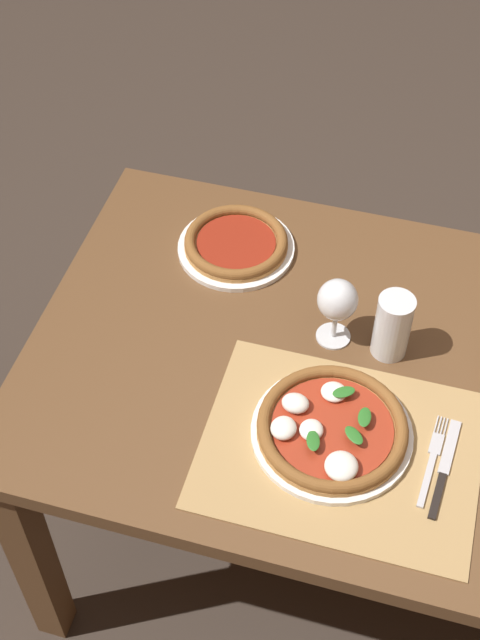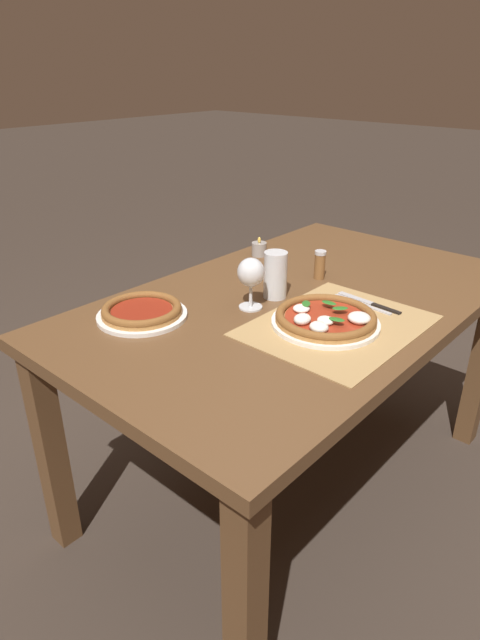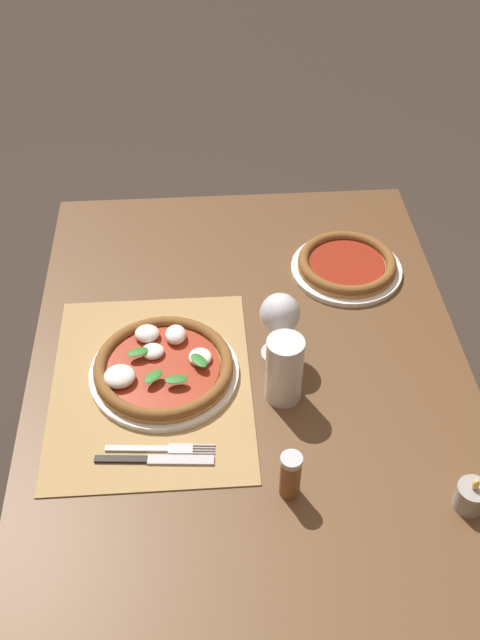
{
  "view_description": "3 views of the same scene",
  "coord_description": "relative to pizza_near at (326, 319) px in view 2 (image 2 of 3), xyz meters",
  "views": [
    {
      "loc": [
        -0.02,
        -1.1,
        2.12
      ],
      "look_at": [
        -0.34,
        0.0,
        0.8
      ],
      "focal_mm": 50.0,
      "sensor_mm": 36.0,
      "label": 1
    },
    {
      "loc": [
        -1.25,
        -0.88,
        1.4
      ],
      "look_at": [
        -0.31,
        -0.03,
        0.79
      ],
      "focal_mm": 30.0,
      "sensor_mm": 36.0,
      "label": 2
    },
    {
      "loc": [
        0.92,
        -0.09,
        1.84
      ],
      "look_at": [
        -0.2,
        -0.01,
        0.8
      ],
      "focal_mm": 42.0,
      "sensor_mm": 36.0,
      "label": 3
    }
  ],
  "objects": [
    {
      "name": "ground_plane",
      "position": [
        0.11,
        0.17,
        -0.76
      ],
      "size": [
        24.0,
        24.0,
        0.0
      ],
      "primitive_type": "plane",
      "color": "#382D26"
    },
    {
      "name": "dining_table",
      "position": [
        0.11,
        0.17,
        -0.12
      ],
      "size": [
        1.5,
        0.89,
        0.74
      ],
      "color": "brown",
      "rests_on": "ground"
    },
    {
      "name": "paper_placemat",
      "position": [
        0.02,
        -0.02,
        -0.02
      ],
      "size": [
        0.5,
        0.39,
        0.0
      ],
      "primitive_type": "cube",
      "color": "#A88451",
      "rests_on": "dining_table"
    },
    {
      "name": "pizza_near",
      "position": [
        0.0,
        0.0,
        0.0
      ],
      "size": [
        0.3,
        0.3,
        0.05
      ],
      "color": "white",
      "rests_on": "paper_placemat"
    },
    {
      "name": "pizza_far",
      "position": [
        -0.3,
        0.42,
        -0.0
      ],
      "size": [
        0.26,
        0.26,
        0.04
      ],
      "color": "white",
      "rests_on": "dining_table"
    },
    {
      "name": "wine_glass",
      "position": [
        -0.04,
        0.23,
        0.08
      ],
      "size": [
        0.08,
        0.08,
        0.16
      ],
      "color": "silver",
      "rests_on": "dining_table"
    },
    {
      "name": "pint_glass",
      "position": [
        0.07,
        0.23,
        0.05
      ],
      "size": [
        0.07,
        0.07,
        0.15
      ],
      "color": "silver",
      "rests_on": "dining_table"
    },
    {
      "name": "fork",
      "position": [
        0.19,
        -0.0,
        -0.02
      ],
      "size": [
        0.03,
        0.2,
        0.0
      ],
      "color": "#B7B7BC",
      "rests_on": "paper_placemat"
    },
    {
      "name": "knife",
      "position": [
        0.21,
        -0.01,
        -0.02
      ],
      "size": [
        0.03,
        0.22,
        0.01
      ],
      "color": "black",
      "rests_on": "paper_placemat"
    },
    {
      "name": "votive_candle",
      "position": [
        0.34,
        0.52,
        0.0
      ],
      "size": [
        0.06,
        0.06,
        0.07
      ],
      "color": "gray",
      "rests_on": "dining_table"
    },
    {
      "name": "pepper_shaker",
      "position": [
        0.29,
        0.22,
        0.03
      ],
      "size": [
        0.04,
        0.04,
        0.1
      ],
      "color": "brown",
      "rests_on": "dining_table"
    }
  ]
}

